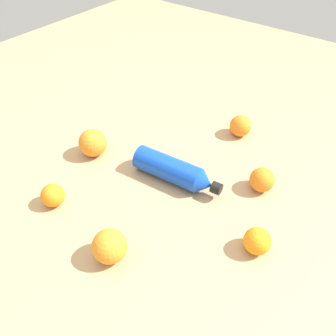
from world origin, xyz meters
name	(u,v)px	position (x,y,z in m)	size (l,w,h in m)	color
ground_plane	(170,167)	(0.00, 0.00, 0.00)	(2.40, 2.40, 0.00)	tan
water_bottle	(175,171)	(0.04, -0.03, 0.03)	(0.26, 0.09, 0.07)	blue
orange_0	(262,180)	(0.25, 0.08, 0.03)	(0.07, 0.07, 0.07)	orange
orange_1	(257,241)	(0.33, -0.10, 0.03)	(0.06, 0.06, 0.06)	orange
orange_2	(53,195)	(-0.16, -0.29, 0.03)	(0.06, 0.06, 0.06)	orange
orange_3	(240,126)	(0.09, 0.26, 0.03)	(0.07, 0.07, 0.07)	orange
orange_4	(93,143)	(-0.22, -0.09, 0.04)	(0.08, 0.08, 0.08)	orange
orange_5	(110,246)	(0.07, -0.32, 0.04)	(0.08, 0.08, 0.08)	orange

